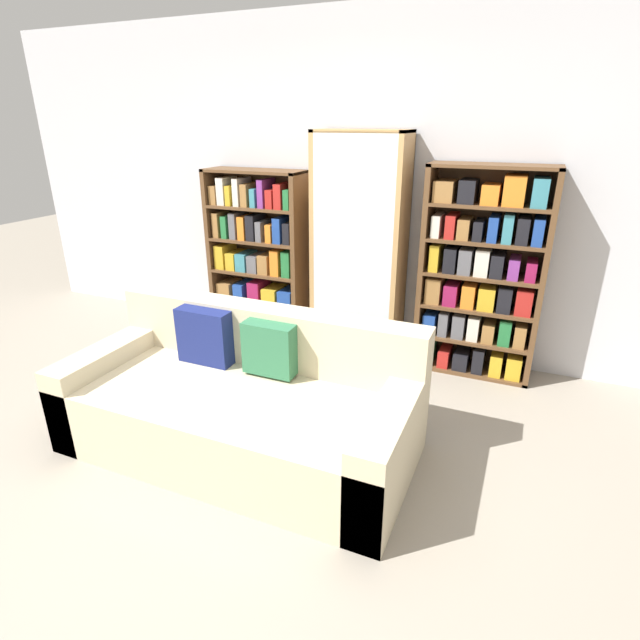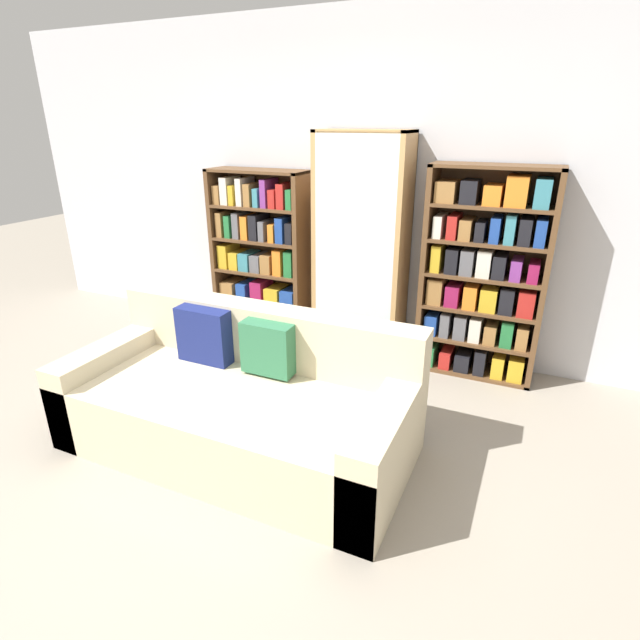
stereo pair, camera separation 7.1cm
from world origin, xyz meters
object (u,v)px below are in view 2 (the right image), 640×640
at_px(bookshelf_left, 261,257).
at_px(display_cabinet, 362,248).
at_px(couch, 240,404).
at_px(bookshelf_right, 483,277).
at_px(wine_bottle, 384,369).

xyz_separation_m(bookshelf_left, display_cabinet, (0.97, -0.02, 0.18)).
height_order(couch, bookshelf_right, bookshelf_right).
xyz_separation_m(couch, wine_bottle, (0.59, 1.04, -0.13)).
distance_m(bookshelf_right, wine_bottle, 1.02).
xyz_separation_m(display_cabinet, bookshelf_right, (0.97, 0.02, -0.13)).
xyz_separation_m(couch, display_cabinet, (0.19, 1.58, 0.63)).
relative_size(couch, display_cabinet, 1.14).
distance_m(bookshelf_left, bookshelf_right, 1.94).
bearing_deg(couch, bookshelf_left, 115.97).
bearing_deg(display_cabinet, bookshelf_right, 0.94).
xyz_separation_m(couch, bookshelf_left, (-0.78, 1.59, 0.45)).
relative_size(display_cabinet, bookshelf_right, 1.14).
bearing_deg(bookshelf_right, display_cabinet, -179.06).
height_order(bookshelf_left, display_cabinet, display_cabinet).
bearing_deg(display_cabinet, bookshelf_left, 179.02).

